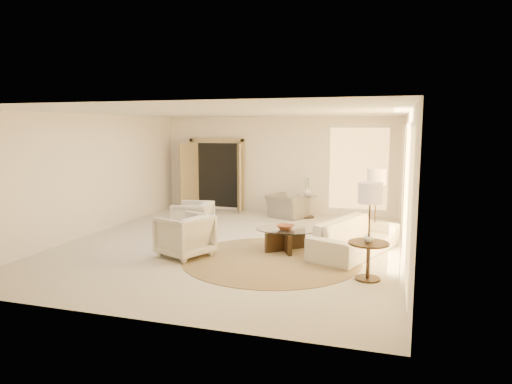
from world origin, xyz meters
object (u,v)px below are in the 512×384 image
(sofa, at_px, (355,237))
(accent_chair, at_px, (287,202))
(end_table, at_px, (368,254))
(end_vase, at_px, (369,237))
(coffee_table, at_px, (285,237))
(floor_lamp_near, at_px, (376,180))
(armchair_left, at_px, (193,216))
(side_table, at_px, (307,204))
(bowl, at_px, (285,227))
(floor_lamp_far, at_px, (370,198))
(side_vase, at_px, (307,191))
(armchair_right, at_px, (185,233))

(sofa, height_order, accent_chair, accent_chair)
(end_table, relative_size, end_vase, 3.84)
(coffee_table, xyz_separation_m, floor_lamp_near, (1.71, 1.07, 1.10))
(armchair_left, bearing_deg, side_table, 135.38)
(armchair_left, distance_m, floor_lamp_near, 4.25)
(bowl, bearing_deg, sofa, 7.89)
(floor_lamp_far, bearing_deg, end_table, 90.00)
(armchair_left, height_order, side_table, armchair_left)
(end_vase, bearing_deg, side_table, 111.48)
(armchair_left, xyz_separation_m, end_table, (4.13, -2.16, 0.01))
(sofa, bearing_deg, side_table, 47.11)
(end_vase, xyz_separation_m, side_vase, (-1.93, 4.90, 0.03))
(armchair_left, height_order, accent_chair, accent_chair)
(sofa, distance_m, floor_lamp_far, 1.92)
(coffee_table, xyz_separation_m, floor_lamp_far, (1.71, -1.39, 1.09))
(armchair_left, bearing_deg, coffee_table, 65.53)
(side_table, bearing_deg, accent_chair, -164.29)
(armchair_left, height_order, floor_lamp_near, floor_lamp_near)
(accent_chair, distance_m, bowl, 3.49)
(armchair_left, bearing_deg, side_vase, 135.38)
(floor_lamp_near, relative_size, side_vase, 6.97)
(end_vase, bearing_deg, floor_lamp_far, -90.00)
(sofa, relative_size, end_vase, 13.41)
(coffee_table, bearing_deg, floor_lamp_far, -39.10)
(sofa, bearing_deg, end_vase, -146.13)
(armchair_right, bearing_deg, end_table, 107.36)
(side_vase, bearing_deg, end_table, -68.52)
(armchair_left, distance_m, accent_chair, 3.09)
(coffee_table, bearing_deg, side_vase, 93.57)
(floor_lamp_near, distance_m, bowl, 2.20)
(sofa, height_order, floor_lamp_far, floor_lamp_far)
(side_vase, bearing_deg, sofa, -64.60)
(armchair_left, bearing_deg, accent_chair, 141.30)
(armchair_left, bearing_deg, end_vase, 56.50)
(armchair_right, height_order, floor_lamp_near, floor_lamp_near)
(armchair_right, bearing_deg, coffee_table, 142.01)
(accent_chair, relative_size, side_table, 1.56)
(floor_lamp_far, bearing_deg, accent_chair, 117.12)
(side_table, bearing_deg, sofa, -64.60)
(bowl, relative_size, side_vase, 1.48)
(end_table, distance_m, floor_lamp_far, 0.94)
(armchair_right, height_order, floor_lamp_far, floor_lamp_far)
(side_vase, bearing_deg, side_table, 180.00)
(floor_lamp_near, bearing_deg, floor_lamp_far, -90.00)
(floor_lamp_near, xyz_separation_m, floor_lamp_far, (0.00, -2.45, -0.01))
(coffee_table, relative_size, floor_lamp_near, 0.87)
(end_vase, bearing_deg, armchair_left, 152.42)
(sofa, height_order, bowl, sofa)
(accent_chair, bearing_deg, sofa, 148.68)
(floor_lamp_near, bearing_deg, bowl, -148.01)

